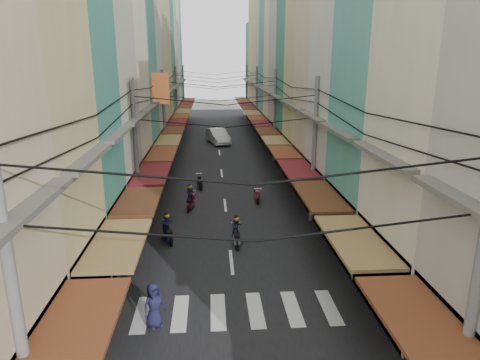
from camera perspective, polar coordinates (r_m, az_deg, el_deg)
name	(u,v)px	position (r m, az deg, el deg)	size (l,w,h in m)	color
ground	(229,244)	(21.96, -1.42, -8.55)	(160.00, 160.00, 0.00)	slate
road	(220,157)	(41.01, -2.70, 3.07)	(10.00, 80.00, 0.02)	black
sidewalk_left	(151,158)	(41.38, -11.75, 2.90)	(3.00, 80.00, 0.06)	slate
sidewalk_right	(287,156)	(41.65, 6.29, 3.22)	(3.00, 80.00, 0.06)	slate
crosswalk	(237,311)	(16.68, -0.43, -17.01)	(7.55, 2.40, 0.01)	silver
building_row_left	(121,50)	(37.23, -15.58, 16.39)	(7.80, 67.67, 23.70)	beige
building_row_right	(315,55)	(37.47, 9.94, 16.15)	(7.80, 68.98, 22.59)	#397D6D
utility_poles	(220,91)	(35.09, -2.64, 11.78)	(10.20, 66.13, 8.20)	slate
white_car	(218,143)	(47.81, -2.96, 4.90)	(5.78, 2.27, 2.04)	white
bicycle	(371,238)	(23.72, 17.12, -7.39)	(0.67, 1.80, 1.24)	black
moving_scooters	(207,212)	(25.04, -4.41, -4.26)	(5.64, 11.55, 1.65)	black
parked_scooters	(334,276)	(18.39, 12.49, -12.45)	(12.73, 13.85, 0.97)	black
pedestrians	(142,220)	(22.85, -12.99, -5.23)	(13.43, 15.58, 2.11)	#271E28
market_umbrella	(403,232)	(19.47, 20.90, -6.49)	(2.17, 2.17, 2.29)	#B2B2B7
traffic_sign	(349,223)	(19.91, 14.37, -5.61)	(0.10, 0.60, 2.72)	slate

